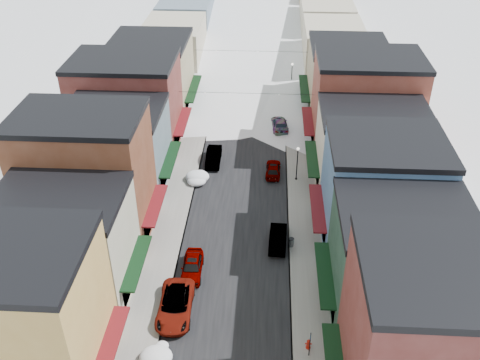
# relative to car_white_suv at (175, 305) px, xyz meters

# --- Properties ---
(road) EXTENTS (10.00, 160.00, 0.01)m
(road) POSITION_rel_car_white_suv_xyz_m (4.23, 49.73, -0.81)
(road) COLOR black
(road) RESTS_ON ground
(sidewalk_left) EXTENTS (3.20, 160.00, 0.15)m
(sidewalk_left) POSITION_rel_car_white_suv_xyz_m (-2.37, 49.73, -0.74)
(sidewalk_left) COLOR gray
(sidewalk_left) RESTS_ON ground
(sidewalk_right) EXTENTS (3.20, 160.00, 0.15)m
(sidewalk_right) POSITION_rel_car_white_suv_xyz_m (10.83, 49.73, -0.74)
(sidewalk_right) COLOR gray
(sidewalk_right) RESTS_ON ground
(curb_left) EXTENTS (0.10, 160.00, 0.15)m
(curb_left) POSITION_rel_car_white_suv_xyz_m (-0.82, 49.73, -0.74)
(curb_left) COLOR slate
(curb_left) RESTS_ON ground
(curb_right) EXTENTS (0.10, 160.00, 0.15)m
(curb_right) POSITION_rel_car_white_suv_xyz_m (9.28, 49.73, -0.74)
(curb_right) COLOR slate
(curb_right) RESTS_ON ground
(bldg_l_yellow) EXTENTS (11.30, 8.70, 11.50)m
(bldg_l_yellow) POSITION_rel_car_white_suv_xyz_m (-8.97, -6.27, 4.95)
(bldg_l_yellow) COLOR gold
(bldg_l_yellow) RESTS_ON ground
(bldg_l_cream) EXTENTS (11.30, 8.20, 9.50)m
(bldg_l_cream) POSITION_rel_car_white_suv_xyz_m (-8.96, 2.23, 3.95)
(bldg_l_cream) COLOR beige
(bldg_l_cream) RESTS_ON ground
(bldg_l_brick_near) EXTENTS (12.30, 8.20, 12.50)m
(bldg_l_brick_near) POSITION_rel_car_white_suv_xyz_m (-9.47, 10.23, 5.45)
(bldg_l_brick_near) COLOR brown
(bldg_l_brick_near) RESTS_ON ground
(bldg_l_grayblue) EXTENTS (11.30, 9.20, 9.00)m
(bldg_l_grayblue) POSITION_rel_car_white_suv_xyz_m (-8.96, 18.73, 3.70)
(bldg_l_grayblue) COLOR slate
(bldg_l_grayblue) RESTS_ON ground
(bldg_l_brick_far) EXTENTS (13.30, 9.20, 11.00)m
(bldg_l_brick_far) POSITION_rel_car_white_suv_xyz_m (-9.97, 27.73, 4.70)
(bldg_l_brick_far) COLOR maroon
(bldg_l_brick_far) RESTS_ON ground
(bldg_l_tan) EXTENTS (11.30, 11.20, 10.00)m
(bldg_l_tan) POSITION_rel_car_white_suv_xyz_m (-8.96, 37.73, 4.20)
(bldg_l_tan) COLOR tan
(bldg_l_tan) RESTS_ON ground
(bldg_r_brick_near) EXTENTS (12.30, 9.20, 12.50)m
(bldg_r_brick_near) POSITION_rel_car_white_suv_xyz_m (17.92, -7.27, 5.45)
(bldg_r_brick_near) COLOR maroon
(bldg_r_brick_near) RESTS_ON ground
(bldg_r_green) EXTENTS (11.30, 9.20, 9.50)m
(bldg_r_green) POSITION_rel_car_white_suv_xyz_m (17.42, 1.73, 3.95)
(bldg_r_green) COLOR #1B392B
(bldg_r_green) RESTS_ON ground
(bldg_r_blue) EXTENTS (11.30, 9.20, 10.50)m
(bldg_r_blue) POSITION_rel_car_white_suv_xyz_m (17.42, 10.73, 4.45)
(bldg_r_blue) COLOR #416794
(bldg_r_blue) RESTS_ON ground
(bldg_r_cream) EXTENTS (12.30, 9.20, 9.00)m
(bldg_r_cream) POSITION_rel_car_white_suv_xyz_m (17.92, 19.73, 3.70)
(bldg_r_cream) COLOR beige
(bldg_r_cream) RESTS_ON ground
(bldg_r_brick_far) EXTENTS (13.30, 9.20, 11.50)m
(bldg_r_brick_far) POSITION_rel_car_white_suv_xyz_m (18.42, 28.73, 4.95)
(bldg_r_brick_far) COLOR maroon
(bldg_r_brick_far) RESTS_ON ground
(bldg_r_tan) EXTENTS (11.30, 11.20, 9.50)m
(bldg_r_tan) POSITION_rel_car_white_suv_xyz_m (17.42, 38.73, 3.95)
(bldg_r_tan) COLOR #948261
(bldg_r_tan) RESTS_ON ground
(distant_blocks) EXTENTS (34.00, 55.00, 8.00)m
(distant_blocks) POSITION_rel_car_white_suv_xyz_m (4.23, 72.73, 3.19)
(distant_blocks) COLOR gray
(distant_blocks) RESTS_ON ground
(overhead_cables) EXTENTS (16.40, 15.04, 0.04)m
(overhead_cables) POSITION_rel_car_white_suv_xyz_m (4.23, 37.23, 5.39)
(overhead_cables) COLOR black
(overhead_cables) RESTS_ON ground
(car_white_suv) EXTENTS (2.84, 5.91, 1.62)m
(car_white_suv) POSITION_rel_car_white_suv_xyz_m (0.00, 0.00, 0.00)
(car_white_suv) COLOR silver
(car_white_suv) RESTS_ON ground
(car_silver_sedan) EXTENTS (1.86, 4.46, 1.51)m
(car_silver_sedan) POSITION_rel_car_white_suv_xyz_m (0.73, 4.70, -0.06)
(car_silver_sedan) COLOR #A1A4AA
(car_silver_sedan) RESTS_ON ground
(car_dark_hatch) EXTENTS (1.69, 4.73, 1.55)m
(car_dark_hatch) POSITION_rel_car_white_suv_xyz_m (0.73, 23.63, -0.03)
(car_dark_hatch) COLOR black
(car_dark_hatch) RESTS_ON ground
(car_silver_wagon) EXTENTS (2.08, 4.97, 1.43)m
(car_silver_wagon) POSITION_rel_car_white_suv_xyz_m (0.56, 40.66, -0.09)
(car_silver_wagon) COLOR gray
(car_silver_wagon) RESTS_ON ground
(car_green_sedan) EXTENTS (1.80, 4.65, 1.51)m
(car_green_sedan) POSITION_rel_car_white_suv_xyz_m (8.23, 9.10, -0.06)
(car_green_sedan) COLOR black
(car_green_sedan) RESTS_ON ground
(car_gray_suv) EXTENTS (1.77, 4.16, 1.40)m
(car_gray_suv) POSITION_rel_car_white_suv_xyz_m (7.73, 21.44, -0.11)
(car_gray_suv) COLOR gray
(car_gray_suv) RESTS_ON ground
(car_black_sedan) EXTENTS (2.52, 5.19, 1.45)m
(car_black_sedan) POSITION_rel_car_white_suv_xyz_m (8.51, 32.54, -0.08)
(car_black_sedan) COLOR black
(car_black_sedan) RESTS_ON ground
(car_lane_silver) EXTENTS (1.98, 4.09, 1.34)m
(car_lane_silver) POSITION_rel_car_white_suv_xyz_m (3.39, 50.85, -0.14)
(car_lane_silver) COLOR gray
(car_lane_silver) RESTS_ON ground
(car_lane_white) EXTENTS (2.30, 4.93, 1.36)m
(car_lane_white) POSITION_rel_car_white_suv_xyz_m (5.11, 52.06, -0.13)
(car_lane_white) COLOR silver
(car_lane_white) RESTS_ON ground
(fire_hydrant) EXTENTS (0.49, 0.37, 0.85)m
(fire_hydrant) POSITION_rel_car_white_suv_xyz_m (10.47, -3.07, -0.27)
(fire_hydrant) COLOR #B71609
(fire_hydrant) RESTS_ON sidewalk_right
(parking_sign) EXTENTS (0.07, 0.33, 2.41)m
(parking_sign) POSITION_rel_car_white_suv_xyz_m (10.49, -3.77, 0.75)
(parking_sign) COLOR black
(parking_sign) RESTS_ON sidewalk_right
(trash_can) EXTENTS (0.51, 0.51, 0.87)m
(trash_can) POSITION_rel_car_white_suv_xyz_m (9.46, 8.71, -0.22)
(trash_can) COLOR #5D6063
(trash_can) RESTS_ON sidewalk_right
(streetlamp_near) EXTENTS (0.34, 0.34, 4.04)m
(streetlamp_near) POSITION_rel_car_white_suv_xyz_m (10.30, 20.31, 1.89)
(streetlamp_near) COLOR black
(streetlamp_near) RESTS_ON sidewalk_right
(streetlamp_far) EXTENTS (0.36, 0.36, 4.36)m
(streetlamp_far) POSITION_rel_car_white_suv_xyz_m (10.27, 44.73, 2.09)
(streetlamp_far) COLOR black
(streetlamp_far) RESTS_ON sidewalk_right
(snow_pile_near) EXTENTS (2.44, 2.70, 1.03)m
(snow_pile_near) POSITION_rel_car_white_suv_xyz_m (-0.66, -4.72, -0.32)
(snow_pile_near) COLOR white
(snow_pile_near) RESTS_ON ground
(snow_pile_mid) EXTENTS (2.64, 2.82, 1.12)m
(snow_pile_mid) POSITION_rel_car_white_suv_xyz_m (-0.66, 19.66, -0.28)
(snow_pile_mid) COLOR white
(snow_pile_mid) RESTS_ON ground
(snow_pile_far) EXTENTS (2.08, 2.48, 0.88)m
(snow_pile_far) POSITION_rel_car_white_suv_xyz_m (-0.66, 18.91, -0.39)
(snow_pile_far) COLOR white
(snow_pile_far) RESTS_ON ground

